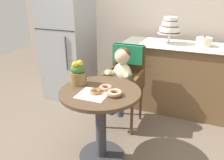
{
  "coord_description": "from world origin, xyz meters",
  "views": [
    {
      "loc": [
        0.78,
        -1.58,
        1.53
      ],
      "look_at": [
        0.05,
        0.15,
        0.77
      ],
      "focal_mm": 35.36,
      "sensor_mm": 36.0,
      "label": 1
    }
  ],
  "objects_px": {
    "wicker_chair": "(126,72)",
    "refrigerator": "(68,42)",
    "tiered_cake_stand": "(170,27)",
    "donut_mid": "(96,91)",
    "donut_front": "(106,88)",
    "round_layer_cake": "(204,42)",
    "flower_vase": "(78,73)",
    "cafe_table": "(101,111)",
    "seated_child": "(121,74)",
    "donut_side": "(115,93)"
  },
  "relations": [
    {
      "from": "seated_child",
      "to": "round_layer_cake",
      "type": "relative_size",
      "value": 3.92
    },
    {
      "from": "seated_child",
      "to": "tiered_cake_stand",
      "type": "distance_m",
      "value": 0.92
    },
    {
      "from": "donut_front",
      "to": "donut_mid",
      "type": "distance_m",
      "value": 0.11
    },
    {
      "from": "cafe_table",
      "to": "round_layer_cake",
      "type": "distance_m",
      "value": 1.6
    },
    {
      "from": "donut_front",
      "to": "tiered_cake_stand",
      "type": "relative_size",
      "value": 0.36
    },
    {
      "from": "flower_vase",
      "to": "refrigerator",
      "type": "distance_m",
      "value": 1.32
    },
    {
      "from": "wicker_chair",
      "to": "donut_front",
      "type": "xyz_separation_m",
      "value": [
        0.06,
        -0.7,
        0.1
      ]
    },
    {
      "from": "round_layer_cake",
      "to": "cafe_table",
      "type": "bearing_deg",
      "value": -120.46
    },
    {
      "from": "donut_front",
      "to": "refrigerator",
      "type": "relative_size",
      "value": 0.07
    },
    {
      "from": "cafe_table",
      "to": "wicker_chair",
      "type": "xyz_separation_m",
      "value": [
        -0.02,
        0.73,
        0.13
      ]
    },
    {
      "from": "cafe_table",
      "to": "flower_vase",
      "type": "height_order",
      "value": "flower_vase"
    },
    {
      "from": "flower_vase",
      "to": "tiered_cake_stand",
      "type": "relative_size",
      "value": 0.71
    },
    {
      "from": "wicker_chair",
      "to": "donut_mid",
      "type": "height_order",
      "value": "wicker_chair"
    },
    {
      "from": "wicker_chair",
      "to": "refrigerator",
      "type": "xyz_separation_m",
      "value": [
        -1.03,
        0.37,
        0.21
      ]
    },
    {
      "from": "wicker_chair",
      "to": "seated_child",
      "type": "relative_size",
      "value": 1.31
    },
    {
      "from": "seated_child",
      "to": "donut_mid",
      "type": "xyz_separation_m",
      "value": [
        0.02,
        -0.65,
        0.06
      ]
    },
    {
      "from": "cafe_table",
      "to": "tiered_cake_stand",
      "type": "xyz_separation_m",
      "value": [
        0.36,
        1.3,
        0.6
      ]
    },
    {
      "from": "donut_mid",
      "to": "flower_vase",
      "type": "relative_size",
      "value": 0.45
    },
    {
      "from": "wicker_chair",
      "to": "donut_side",
      "type": "bearing_deg",
      "value": -70.54
    },
    {
      "from": "donut_mid",
      "to": "tiered_cake_stand",
      "type": "bearing_deg",
      "value": 75.2
    },
    {
      "from": "donut_front",
      "to": "wicker_chair",
      "type": "bearing_deg",
      "value": 94.85
    },
    {
      "from": "seated_child",
      "to": "refrigerator",
      "type": "height_order",
      "value": "refrigerator"
    },
    {
      "from": "cafe_table",
      "to": "tiered_cake_stand",
      "type": "height_order",
      "value": "tiered_cake_stand"
    },
    {
      "from": "wicker_chair",
      "to": "round_layer_cake",
      "type": "xyz_separation_m",
      "value": [
        0.8,
        0.59,
        0.31
      ]
    },
    {
      "from": "seated_child",
      "to": "donut_side",
      "type": "height_order",
      "value": "seated_child"
    },
    {
      "from": "seated_child",
      "to": "donut_mid",
      "type": "bearing_deg",
      "value": -88.67
    },
    {
      "from": "seated_child",
      "to": "flower_vase",
      "type": "bearing_deg",
      "value": -113.16
    },
    {
      "from": "donut_mid",
      "to": "tiered_cake_stand",
      "type": "height_order",
      "value": "tiered_cake_stand"
    },
    {
      "from": "donut_front",
      "to": "tiered_cake_stand",
      "type": "distance_m",
      "value": 1.36
    },
    {
      "from": "donut_front",
      "to": "tiered_cake_stand",
      "type": "bearing_deg",
      "value": 75.92
    },
    {
      "from": "cafe_table",
      "to": "refrigerator",
      "type": "bearing_deg",
      "value": 133.67
    },
    {
      "from": "round_layer_cake",
      "to": "refrigerator",
      "type": "height_order",
      "value": "refrigerator"
    },
    {
      "from": "tiered_cake_stand",
      "to": "refrigerator",
      "type": "relative_size",
      "value": 0.2
    },
    {
      "from": "seated_child",
      "to": "flower_vase",
      "type": "height_order",
      "value": "seated_child"
    },
    {
      "from": "refrigerator",
      "to": "flower_vase",
      "type": "bearing_deg",
      "value": -52.59
    },
    {
      "from": "wicker_chair",
      "to": "round_layer_cake",
      "type": "bearing_deg",
      "value": 43.02
    },
    {
      "from": "donut_mid",
      "to": "refrigerator",
      "type": "xyz_separation_m",
      "value": [
        -1.04,
        1.17,
        0.11
      ]
    },
    {
      "from": "wicker_chair",
      "to": "donut_side",
      "type": "distance_m",
      "value": 0.81
    },
    {
      "from": "cafe_table",
      "to": "seated_child",
      "type": "distance_m",
      "value": 0.6
    },
    {
      "from": "seated_child",
      "to": "donut_front",
      "type": "bearing_deg",
      "value": -83.78
    },
    {
      "from": "seated_child",
      "to": "refrigerator",
      "type": "relative_size",
      "value": 0.43
    },
    {
      "from": "seated_child",
      "to": "tiered_cake_stand",
      "type": "xyz_separation_m",
      "value": [
        0.38,
        0.72,
        0.43
      ]
    },
    {
      "from": "cafe_table",
      "to": "donut_mid",
      "type": "relative_size",
      "value": 6.7
    },
    {
      "from": "donut_front",
      "to": "tiered_cake_stand",
      "type": "height_order",
      "value": "tiered_cake_stand"
    },
    {
      "from": "wicker_chair",
      "to": "refrigerator",
      "type": "relative_size",
      "value": 0.56
    },
    {
      "from": "donut_mid",
      "to": "refrigerator",
      "type": "height_order",
      "value": "refrigerator"
    },
    {
      "from": "wicker_chair",
      "to": "round_layer_cake",
      "type": "distance_m",
      "value": 1.04
    },
    {
      "from": "donut_side",
      "to": "donut_front",
      "type": "bearing_deg",
      "value": 146.11
    },
    {
      "from": "tiered_cake_stand",
      "to": "donut_mid",
      "type": "bearing_deg",
      "value": -104.8
    },
    {
      "from": "donut_front",
      "to": "flower_vase",
      "type": "distance_m",
      "value": 0.3
    }
  ]
}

